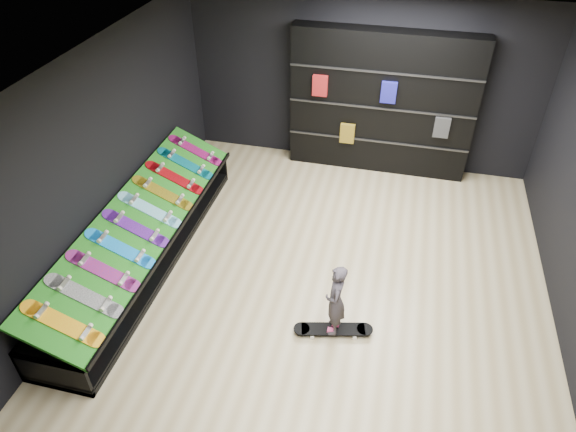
% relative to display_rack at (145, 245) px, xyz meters
% --- Properties ---
extents(floor, '(6.00, 7.00, 0.01)m').
position_rel_display_rack_xyz_m(floor, '(2.55, 0.00, -0.25)').
color(floor, tan).
rests_on(floor, ground).
extents(ceiling, '(6.00, 7.00, 0.01)m').
position_rel_display_rack_xyz_m(ceiling, '(2.55, 0.00, 2.75)').
color(ceiling, white).
rests_on(ceiling, ground).
extents(wall_back, '(6.00, 0.02, 3.00)m').
position_rel_display_rack_xyz_m(wall_back, '(2.55, 3.50, 1.25)').
color(wall_back, black).
rests_on(wall_back, ground).
extents(wall_left, '(0.02, 7.00, 3.00)m').
position_rel_display_rack_xyz_m(wall_left, '(-0.45, 0.00, 1.25)').
color(wall_left, black).
rests_on(wall_left, ground).
extents(display_rack, '(0.90, 4.50, 0.50)m').
position_rel_display_rack_xyz_m(display_rack, '(0.00, 0.00, 0.00)').
color(display_rack, black).
rests_on(display_rack, ground).
extents(turf_ramp, '(0.92, 4.50, 0.46)m').
position_rel_display_rack_xyz_m(turf_ramp, '(0.05, 0.00, 0.46)').
color(turf_ramp, '#14620F').
rests_on(turf_ramp, display_rack).
extents(back_shelving, '(3.10, 0.36, 2.48)m').
position_rel_display_rack_xyz_m(back_shelving, '(2.93, 3.32, 0.99)').
color(back_shelving, black).
rests_on(back_shelving, ground).
extents(floor_skateboard, '(1.00, 0.44, 0.09)m').
position_rel_display_rack_xyz_m(floor_skateboard, '(2.85, -0.72, -0.20)').
color(floor_skateboard, black).
rests_on(floor_skateboard, ground).
extents(child, '(0.19, 0.25, 0.60)m').
position_rel_display_rack_xyz_m(child, '(2.85, -0.72, 0.14)').
color(child, black).
rests_on(child, floor_skateboard).
extents(display_board_0, '(0.93, 0.22, 0.50)m').
position_rel_display_rack_xyz_m(display_board_0, '(0.06, -1.90, 0.49)').
color(display_board_0, orange).
rests_on(display_board_0, turf_ramp).
extents(display_board_1, '(0.93, 0.22, 0.50)m').
position_rel_display_rack_xyz_m(display_board_1, '(0.06, -1.48, 0.49)').
color(display_board_1, black).
rests_on(display_board_1, turf_ramp).
extents(display_board_2, '(0.93, 0.22, 0.50)m').
position_rel_display_rack_xyz_m(display_board_2, '(0.06, -1.06, 0.49)').
color(display_board_2, '#2626BF').
rests_on(display_board_2, turf_ramp).
extents(display_board_3, '(0.93, 0.22, 0.50)m').
position_rel_display_rack_xyz_m(display_board_3, '(0.06, -0.63, 0.49)').
color(display_board_3, blue).
rests_on(display_board_3, turf_ramp).
extents(display_board_4, '(0.93, 0.22, 0.50)m').
position_rel_display_rack_xyz_m(display_board_4, '(0.06, -0.21, 0.49)').
color(display_board_4, purple).
rests_on(display_board_4, turf_ramp).
extents(display_board_5, '(0.93, 0.22, 0.50)m').
position_rel_display_rack_xyz_m(display_board_5, '(0.06, 0.21, 0.49)').
color(display_board_5, '#0CB2E5').
rests_on(display_board_5, turf_ramp).
extents(display_board_6, '(0.93, 0.22, 0.50)m').
position_rel_display_rack_xyz_m(display_board_6, '(0.06, 0.63, 0.49)').
color(display_board_6, yellow).
rests_on(display_board_6, turf_ramp).
extents(display_board_7, '(0.93, 0.22, 0.50)m').
position_rel_display_rack_xyz_m(display_board_7, '(0.06, 1.06, 0.49)').
color(display_board_7, red).
rests_on(display_board_7, turf_ramp).
extents(display_board_8, '(0.93, 0.22, 0.50)m').
position_rel_display_rack_xyz_m(display_board_8, '(0.06, 1.48, 0.49)').
color(display_board_8, '#0C8C99').
rests_on(display_board_8, turf_ramp).
extents(display_board_9, '(0.93, 0.22, 0.50)m').
position_rel_display_rack_xyz_m(display_board_9, '(0.06, 1.90, 0.49)').
color(display_board_9, '#E5198C').
rests_on(display_board_9, turf_ramp).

